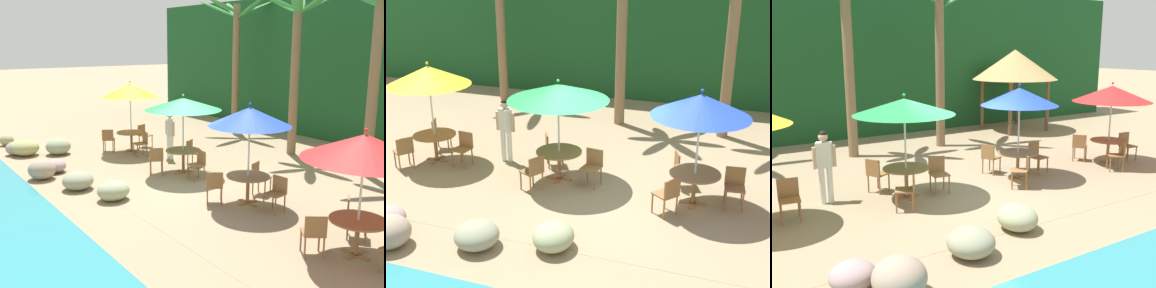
% 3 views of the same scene
% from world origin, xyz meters
% --- Properties ---
extents(ground_plane, '(120.00, 120.00, 0.00)m').
position_xyz_m(ground_plane, '(0.00, 0.00, 0.00)').
color(ground_plane, '#937F60').
extents(terrace_deck, '(18.00, 5.20, 0.01)m').
position_xyz_m(terrace_deck, '(0.00, 0.00, 0.00)').
color(terrace_deck, '#937F60').
rests_on(terrace_deck, ground).
extents(rock_seawall, '(17.04, 2.99, 1.01)m').
position_xyz_m(rock_seawall, '(0.55, -3.30, 0.35)').
color(rock_seawall, '#A28788').
rests_on(rock_seawall, ground).
extents(umbrella_yellow, '(2.10, 2.10, 2.65)m').
position_xyz_m(umbrella_yellow, '(-4.72, 0.35, 2.30)').
color(umbrella_yellow, silver).
rests_on(umbrella_yellow, ground).
extents(dining_table_yellow, '(1.10, 1.10, 0.74)m').
position_xyz_m(dining_table_yellow, '(-4.72, 0.35, 0.61)').
color(dining_table_yellow, olive).
rests_on(dining_table_yellow, ground).
extents(chair_yellow_seaward, '(0.47, 0.47, 0.87)m').
position_xyz_m(chair_yellow_seaward, '(-3.87, 0.34, 0.51)').
color(chair_yellow_seaward, olive).
rests_on(chair_yellow_seaward, ground).
extents(chair_yellow_inland, '(0.55, 0.55, 0.87)m').
position_xyz_m(chair_yellow_inland, '(-5.12, 1.10, 0.51)').
color(chair_yellow_inland, olive).
rests_on(chair_yellow_inland, ground).
extents(chair_yellow_left, '(0.59, 0.59, 0.87)m').
position_xyz_m(chair_yellow_left, '(-5.13, -0.41, 0.51)').
color(chair_yellow_left, olive).
rests_on(chair_yellow_left, ground).
extents(umbrella_green, '(2.37, 2.37, 2.49)m').
position_xyz_m(umbrella_green, '(-1.23, 0.33, 2.19)').
color(umbrella_green, silver).
rests_on(umbrella_green, ground).
extents(dining_table_green, '(1.10, 1.10, 0.74)m').
position_xyz_m(dining_table_green, '(-1.23, 0.33, 0.61)').
color(dining_table_green, olive).
rests_on(dining_table_green, ground).
extents(chair_green_seaward, '(0.47, 0.48, 0.87)m').
position_xyz_m(chair_green_seaward, '(-0.38, 0.31, 0.51)').
color(chair_green_seaward, olive).
rests_on(chair_green_seaward, ground).
extents(chair_green_inland, '(0.58, 0.57, 0.87)m').
position_xyz_m(chair_green_inland, '(-1.72, 1.03, 0.51)').
color(chair_green_inland, olive).
rests_on(chair_green_inland, ground).
extents(chair_green_left, '(0.57, 0.57, 0.87)m').
position_xyz_m(chair_green_left, '(-1.54, -0.46, 0.51)').
color(chair_green_left, olive).
rests_on(chair_green_left, ground).
extents(umbrella_blue, '(2.07, 2.07, 2.60)m').
position_xyz_m(umbrella_blue, '(2.00, 0.13, 2.25)').
color(umbrella_blue, silver).
rests_on(umbrella_blue, ground).
extents(dining_table_blue, '(1.10, 1.10, 0.74)m').
position_xyz_m(dining_table_blue, '(2.00, 0.13, 0.61)').
color(dining_table_blue, olive).
rests_on(dining_table_blue, ground).
extents(chair_blue_seaward, '(0.47, 0.47, 0.87)m').
position_xyz_m(chair_blue_seaward, '(2.84, 0.32, 0.51)').
color(chair_blue_seaward, olive).
rests_on(chair_blue_seaward, ground).
extents(chair_blue_inland, '(0.55, 0.55, 0.87)m').
position_xyz_m(chair_blue_inland, '(1.61, 0.89, 0.51)').
color(chair_blue_inland, olive).
rests_on(chair_blue_inland, ground).
extents(chair_blue_left, '(0.59, 0.59, 0.87)m').
position_xyz_m(chair_blue_left, '(1.56, -0.61, 0.51)').
color(chair_blue_left, olive).
rests_on(chair_blue_left, ground).
extents(umbrella_red, '(2.34, 2.34, 2.52)m').
position_xyz_m(umbrella_red, '(5.39, -0.11, 2.16)').
color(umbrella_red, silver).
rests_on(umbrella_red, ground).
extents(dining_table_red, '(1.10, 1.10, 0.74)m').
position_xyz_m(dining_table_red, '(5.39, -0.11, 0.61)').
color(dining_table_red, olive).
rests_on(dining_table_red, ground).
extents(chair_red_inland, '(0.59, 0.59, 0.87)m').
position_xyz_m(chair_red_inland, '(4.83, 0.53, 0.51)').
color(chair_red_inland, olive).
rests_on(chair_red_inland, ground).
extents(chair_red_left, '(0.59, 0.59, 0.87)m').
position_xyz_m(chair_red_left, '(4.96, -0.85, 0.51)').
color(chair_red_left, olive).
rests_on(chair_red_left, ground).
extents(palm_tree_nearest, '(3.39, 3.48, 5.89)m').
position_xyz_m(palm_tree_nearest, '(-5.82, 6.32, 3.90)').
color(palm_tree_nearest, brown).
rests_on(palm_tree_nearest, ground).
extents(palm_tree_second, '(2.89, 2.71, 5.71)m').
position_xyz_m(palm_tree_second, '(-0.99, 4.97, 3.81)').
color(palm_tree_second, brown).
rests_on(palm_tree_second, ground).
extents(palm_tree_third, '(3.50, 3.26, 5.88)m').
position_xyz_m(palm_tree_third, '(2.26, 4.85, 3.99)').
color(palm_tree_third, brown).
rests_on(palm_tree_third, ground).
extents(waiter_in_white, '(0.52, 0.33, 1.70)m').
position_xyz_m(waiter_in_white, '(-2.95, 0.94, 0.99)').
color(waiter_in_white, white).
rests_on(waiter_in_white, ground).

